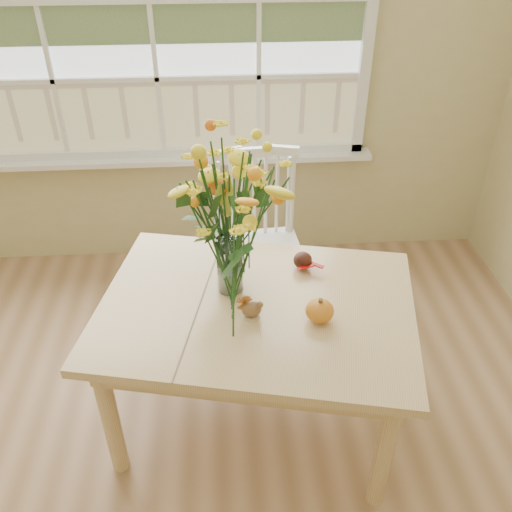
{
  "coord_description": "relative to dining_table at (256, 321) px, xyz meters",
  "views": [
    {
      "loc": [
        0.33,
        -0.74,
        2.05
      ],
      "look_at": [
        0.44,
        0.91,
        0.88
      ],
      "focal_mm": 38.0,
      "sensor_mm": 36.0,
      "label": 1
    }
  ],
  "objects": [
    {
      "name": "wall_back",
      "position": [
        -0.44,
        1.36,
        0.78
      ],
      "size": [
        4.0,
        0.02,
        2.7
      ],
      "primitive_type": "cube",
      "color": "#C6B87E",
      "rests_on": "floor"
    },
    {
      "name": "pumpkin",
      "position": [
        0.23,
        -0.11,
        0.13
      ],
      "size": [
        0.11,
        0.11,
        0.08
      ],
      "primitive_type": "ellipsoid",
      "color": "orange",
      "rests_on": "dining_table"
    },
    {
      "name": "flower_vase",
      "position": [
        -0.1,
        0.11,
        0.45
      ],
      "size": [
        0.5,
        0.5,
        0.59
      ],
      "color": "white",
      "rests_on": "dining_table"
    },
    {
      "name": "windsor_chair",
      "position": [
        0.05,
        0.72,
        -0.04
      ],
      "size": [
        0.47,
        0.45,
        0.94
      ],
      "rotation": [
        0.0,
        0.0,
        0.08
      ],
      "color": "white",
      "rests_on": "floor"
    },
    {
      "name": "dark_gourd",
      "position": [
        0.22,
        0.23,
        0.13
      ],
      "size": [
        0.13,
        0.09,
        0.07
      ],
      "color": "#38160F",
      "rests_on": "dining_table"
    },
    {
      "name": "dining_table",
      "position": [
        0.0,
        0.0,
        0.0
      ],
      "size": [
        1.39,
        1.12,
        0.66
      ],
      "rotation": [
        0.0,
        0.0,
        -0.21
      ],
      "color": "tan",
      "rests_on": "floor"
    },
    {
      "name": "turkey_figurine",
      "position": [
        -0.02,
        -0.07,
        0.13
      ],
      "size": [
        0.09,
        0.07,
        0.1
      ],
      "rotation": [
        0.0,
        0.0,
        0.21
      ],
      "color": "#CCB78C",
      "rests_on": "dining_table"
    },
    {
      "name": "window",
      "position": [
        -0.44,
        1.33,
        0.96
      ],
      "size": [
        2.42,
        0.12,
        1.74
      ],
      "color": "silver",
      "rests_on": "wall_back"
    }
  ]
}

